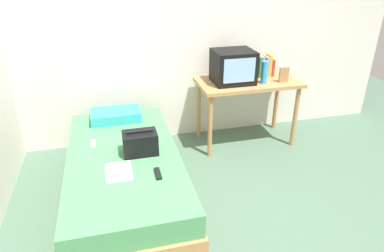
{
  "coord_description": "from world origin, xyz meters",
  "views": [
    {
      "loc": [
        -0.93,
        -1.87,
        2.03
      ],
      "look_at": [
        -0.2,
        1.0,
        0.58
      ],
      "focal_mm": 31.94,
      "sensor_mm": 36.0,
      "label": 1
    }
  ],
  "objects": [
    {
      "name": "pillow",
      "position": [
        -0.89,
        1.56,
        0.53
      ],
      "size": [
        0.52,
        0.31,
        0.1
      ],
      "primitive_type": "cube",
      "color": "#33A8B7",
      "rests_on": "bed"
    },
    {
      "name": "desk",
      "position": [
        0.62,
        1.59,
        0.68
      ],
      "size": [
        1.16,
        0.6,
        0.78
      ],
      "color": "#B27F4C",
      "rests_on": "ground"
    },
    {
      "name": "wall_back",
      "position": [
        0.0,
        2.0,
        1.3
      ],
      "size": [
        5.2,
        0.1,
        2.6
      ],
      "primitive_type": "cube",
      "color": "silver",
      "rests_on": "ground"
    },
    {
      "name": "magazine",
      "position": [
        -0.93,
        0.53,
        0.48
      ],
      "size": [
        0.21,
        0.29,
        0.01
      ],
      "primitive_type": "cube",
      "color": "white",
      "rests_on": "bed"
    },
    {
      "name": "tv",
      "position": [
        0.42,
        1.58,
        0.96
      ],
      "size": [
        0.44,
        0.39,
        0.36
      ],
      "color": "black",
      "rests_on": "desk"
    },
    {
      "name": "ground_plane",
      "position": [
        0.0,
        0.0,
        0.0
      ],
      "size": [
        8.0,
        8.0,
        0.0
      ],
      "primitive_type": "plane",
      "color": "#4C6B56"
    },
    {
      "name": "water_bottle",
      "position": [
        0.75,
        1.46,
        0.91
      ],
      "size": [
        0.07,
        0.07,
        0.25
      ],
      "primitive_type": "cylinder",
      "color": "#3399DB",
      "rests_on": "desk"
    },
    {
      "name": "book_row",
      "position": [
        0.87,
        1.72,
        0.89
      ],
      "size": [
        0.2,
        0.16,
        0.25
      ],
      "color": "#337F47",
      "rests_on": "desk"
    },
    {
      "name": "remote_silver",
      "position": [
        -1.13,
        1.04,
        0.49
      ],
      "size": [
        0.04,
        0.14,
        0.02
      ],
      "primitive_type": "cube",
      "color": "#B7B7BC",
      "rests_on": "bed"
    },
    {
      "name": "handbag",
      "position": [
        -0.72,
        0.79,
        0.58
      ],
      "size": [
        0.3,
        0.2,
        0.22
      ],
      "color": "black",
      "rests_on": "bed"
    },
    {
      "name": "picture_frame",
      "position": [
        0.98,
        1.44,
        0.87
      ],
      "size": [
        0.11,
        0.02,
        0.17
      ],
      "primitive_type": "cube",
      "color": "#9E754C",
      "rests_on": "desk"
    },
    {
      "name": "remote_dark",
      "position": [
        -0.63,
        0.41,
        0.49
      ],
      "size": [
        0.04,
        0.16,
        0.02
      ],
      "primitive_type": "cube",
      "color": "black",
      "rests_on": "bed"
    },
    {
      "name": "bed",
      "position": [
        -0.88,
        0.82,
        0.23
      ],
      "size": [
        1.0,
        2.0,
        0.47
      ],
      "color": "#B27F4C",
      "rests_on": "ground"
    }
  ]
}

